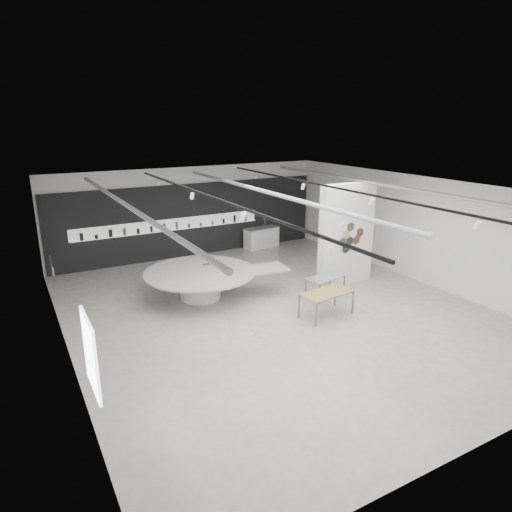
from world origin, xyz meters
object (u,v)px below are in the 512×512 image
sample_table_wood (327,294)px  sample_table_stone (326,278)px  display_island (202,280)px  partition_column (346,234)px  kitchen_counter (261,237)px

sample_table_wood → sample_table_stone: sample_table_wood is taller
display_island → sample_table_stone: (3.62, -1.89, 0.03)m
sample_table_stone → partition_column: bearing=27.9°
kitchen_counter → partition_column: bearing=-94.5°
partition_column → display_island: partition_column is taller
partition_column → kitchen_counter: bearing=93.0°
kitchen_counter → sample_table_stone: bearing=-107.8°
partition_column → sample_table_wood: partition_column is taller
display_island → sample_table_wood: display_island is taller
sample_table_wood → sample_table_stone: (0.93, 1.27, -0.07)m
partition_column → sample_table_stone: bearing=-152.1°
display_island → sample_table_wood: (2.69, -3.16, 0.10)m
partition_column → sample_table_stone: partition_column is taller
partition_column → kitchen_counter: 5.70m
partition_column → sample_table_stone: 1.99m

